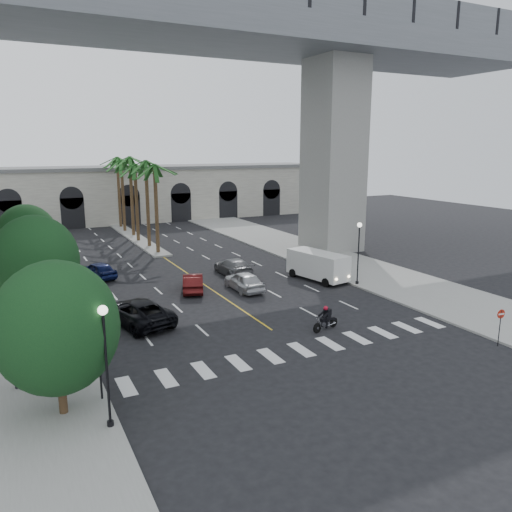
{
  "coord_description": "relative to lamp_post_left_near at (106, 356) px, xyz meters",
  "views": [
    {
      "loc": [
        -14.4,
        -24.3,
        11.39
      ],
      "look_at": [
        0.87,
        6.0,
        3.97
      ],
      "focal_mm": 35.0,
      "sensor_mm": 36.0,
      "label": 1
    }
  ],
  "objects": [
    {
      "name": "lamp_post_left_near",
      "position": [
        0.0,
        0.0,
        0.0
      ],
      "size": [
        0.4,
        0.4,
        5.35
      ],
      "color": "black",
      "rests_on": "ground"
    },
    {
      "name": "median",
      "position": [
        11.4,
        43.0,
        -3.12
      ],
      "size": [
        2.0,
        24.0,
        0.2
      ],
      "primitive_type": "cube",
      "color": "gray",
      "rests_on": "ground"
    },
    {
      "name": "sidewalk_left",
      "position": [
        -3.6,
        20.0,
        -3.15
      ],
      "size": [
        8.0,
        100.0,
        0.15
      ],
      "primitive_type": "cube",
      "color": "gray",
      "rests_on": "ground"
    },
    {
      "name": "car_d",
      "position": [
        14.92,
        20.78,
        -2.44
      ],
      "size": [
        2.3,
        5.41,
        1.56
      ],
      "primitive_type": "imported",
      "rotation": [
        0.0,
        0.0,
        3.12
      ],
      "color": "#5B5C60",
      "rests_on": "ground"
    },
    {
      "name": "palm_a",
      "position": [
        11.4,
        33.0,
        5.88
      ],
      "size": [
        3.2,
        3.2,
        10.3
      ],
      "color": "#47331E",
      "rests_on": "ground"
    },
    {
      "name": "palm_f",
      "position": [
        11.6,
        53.0,
        6.24
      ],
      "size": [
        3.2,
        3.2,
        10.7
      ],
      "color": "#47331E",
      "rests_on": "ground"
    },
    {
      "name": "ground",
      "position": [
        11.4,
        5.0,
        -3.22
      ],
      "size": [
        140.0,
        140.0,
        0.0
      ],
      "primitive_type": "plane",
      "color": "black",
      "rests_on": "ground"
    },
    {
      "name": "pedestrian_a",
      "position": [
        -3.22,
        5.43,
        -2.15
      ],
      "size": [
        0.81,
        0.72,
        1.85
      ],
      "primitive_type": "imported",
      "rotation": [
        0.0,
        0.0,
        0.52
      ],
      "color": "black",
      "rests_on": "sidewalk_left"
    },
    {
      "name": "sidewalk_right",
      "position": [
        26.4,
        20.0,
        -3.15
      ],
      "size": [
        8.0,
        100.0,
        0.15
      ],
      "primitive_type": "cube",
      "color": "gray",
      "rests_on": "ground"
    },
    {
      "name": "bridge",
      "position": [
        14.82,
        27.0,
        15.29
      ],
      "size": [
        75.0,
        13.0,
        26.0
      ],
      "color": "gray",
      "rests_on": "ground"
    },
    {
      "name": "car_a",
      "position": [
        13.68,
        15.96,
        -2.43
      ],
      "size": [
        1.9,
        4.65,
        1.58
      ],
      "primitive_type": "imported",
      "rotation": [
        0.0,
        0.0,
        3.15
      ],
      "color": "#B1B3B6",
      "rests_on": "ground"
    },
    {
      "name": "traffic_signal_near",
      "position": [
        0.1,
        2.5,
        -0.71
      ],
      "size": [
        0.25,
        0.18,
        3.65
      ],
      "color": "black",
      "rests_on": "ground"
    },
    {
      "name": "palm_d",
      "position": [
        11.55,
        45.0,
        6.43
      ],
      "size": [
        3.2,
        3.2,
        10.9
      ],
      "color": "#47331E",
      "rests_on": "ground"
    },
    {
      "name": "car_c",
      "position": [
        4.04,
        11.95,
        -2.37
      ],
      "size": [
        4.26,
        6.62,
        1.7
      ],
      "primitive_type": "imported",
      "rotation": [
        0.0,
        0.0,
        3.39
      ],
      "color": "black",
      "rests_on": "ground"
    },
    {
      "name": "lamp_post_right",
      "position": [
        22.8,
        13.0,
        0.0
      ],
      "size": [
        0.4,
        0.4,
        5.35
      ],
      "color": "black",
      "rests_on": "ground"
    },
    {
      "name": "traffic_signal_far",
      "position": [
        0.1,
        6.5,
        -0.71
      ],
      "size": [
        0.25,
        0.18,
        3.65
      ],
      "color": "black",
      "rests_on": "ground"
    },
    {
      "name": "street_tree_near",
      "position": [
        -1.6,
        2.0,
        0.8
      ],
      "size": [
        5.2,
        5.2,
        6.89
      ],
      "color": "#382616",
      "rests_on": "ground"
    },
    {
      "name": "palm_b",
      "position": [
        11.5,
        37.0,
        6.15
      ],
      "size": [
        3.2,
        3.2,
        10.6
      ],
      "color": "#47331E",
      "rests_on": "ground"
    },
    {
      "name": "car_b",
      "position": [
        9.9,
        17.62,
        -2.49
      ],
      "size": [
        2.94,
        4.73,
        1.47
      ],
      "primitive_type": "imported",
      "rotation": [
        0.0,
        0.0,
        2.81
      ],
      "color": "#480E0E",
      "rests_on": "ground"
    },
    {
      "name": "lamp_post_left_far",
      "position": [
        0.0,
        21.0,
        0.0
      ],
      "size": [
        0.4,
        0.4,
        5.35
      ],
      "color": "black",
      "rests_on": "ground"
    },
    {
      "name": "pier_building",
      "position": [
        11.4,
        60.0,
        1.04
      ],
      "size": [
        71.0,
        10.5,
        8.5
      ],
      "color": "silver",
      "rests_on": "ground"
    },
    {
      "name": "palm_c",
      "position": [
        11.2,
        41.0,
        5.69
      ],
      "size": [
        3.2,
        3.2,
        10.1
      ],
      "color": "#47331E",
      "rests_on": "ground"
    },
    {
      "name": "cargo_van",
      "position": [
        20.81,
        15.93,
        -1.84
      ],
      "size": [
        3.23,
        6.11,
        2.47
      ],
      "rotation": [
        0.0,
        0.0,
        0.19
      ],
      "color": "silver",
      "rests_on": "ground"
    },
    {
      "name": "car_e",
      "position": [
        3.77,
        25.21,
        -2.47
      ],
      "size": [
        3.02,
        4.73,
        1.5
      ],
      "primitive_type": "imported",
      "rotation": [
        0.0,
        0.0,
        3.45
      ],
      "color": "#0F194A",
      "rests_on": "ground"
    },
    {
      "name": "palm_e",
      "position": [
        11.3,
        49.0,
        5.97
      ],
      "size": [
        3.2,
        3.2,
        10.4
      ],
      "color": "#47331E",
      "rests_on": "ground"
    },
    {
      "name": "street_tree_far",
      "position": [
        -1.6,
        27.0,
        0.68
      ],
      "size": [
        5.04,
        5.04,
        6.68
      ],
      "color": "#382616",
      "rests_on": "ground"
    },
    {
      "name": "pedestrian_b",
      "position": [
        -1.78,
        10.42,
        -2.27
      ],
      "size": [
        0.79,
        0.62,
        1.61
      ],
      "primitive_type": "imported",
      "rotation": [
        0.0,
        0.0,
        0.02
      ],
      "color": "black",
      "rests_on": "sidewalk_left"
    },
    {
      "name": "street_tree_mid",
      "position": [
        -1.6,
        15.0,
        0.99
      ],
      "size": [
        5.44,
        5.44,
        7.21
      ],
      "color": "#382616",
      "rests_on": "ground"
    },
    {
      "name": "do_not_enter_sign",
      "position": [
        21.96,
        -1.23,
        -1.59
      ],
      "size": [
        0.55,
        0.09,
        2.25
      ],
      "rotation": [
        0.0,
        0.0,
        -0.11
      ],
      "color": "black",
      "rests_on": "ground"
    },
    {
      "name": "motorcycle_rider",
      "position": [
        14.51,
        5.52,
        -2.5
      ],
      "size": [
        2.17,
        0.77,
        1.6
      ],
      "rotation": [
        0.0,
        0.0,
        0.26
      ],
      "color": "black",
      "rests_on": "ground"
    }
  ]
}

